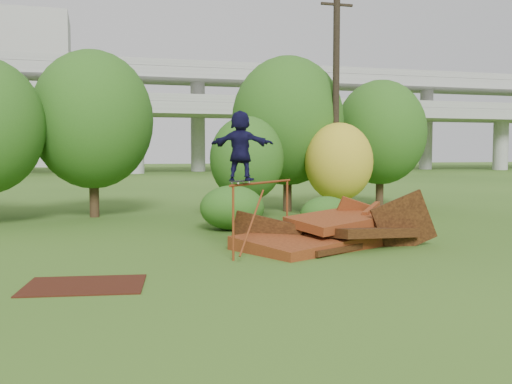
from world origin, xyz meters
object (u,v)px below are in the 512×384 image
object	(u,v)px
flat_plate	(84,285)
utility_pole	(336,100)
scrap_pile	(327,235)
skater	(241,146)

from	to	relation	value
flat_plate	utility_pole	xyz separation A→B (m)	(9.99, 10.44, 4.81)
scrap_pile	skater	bearing A→B (deg)	-159.24
skater	flat_plate	bearing A→B (deg)	56.80
scrap_pile	skater	size ratio (longest dim) A/B	3.44
scrap_pile	skater	world-z (taller)	skater
scrap_pile	flat_plate	world-z (taller)	scrap_pile
utility_pole	flat_plate	bearing A→B (deg)	-133.76
skater	scrap_pile	bearing A→B (deg)	-130.93
skater	utility_pole	distance (m)	10.67
skater	flat_plate	size ratio (longest dim) A/B	0.74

